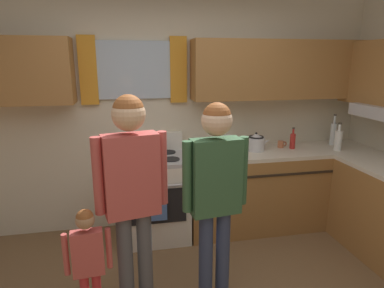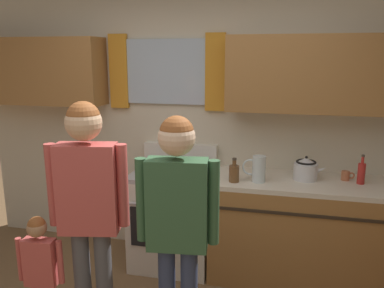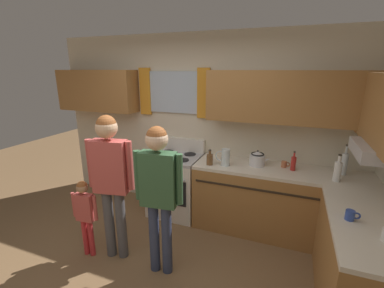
% 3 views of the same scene
% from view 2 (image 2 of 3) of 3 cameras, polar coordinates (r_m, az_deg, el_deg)
% --- Properties ---
extents(back_wall_unit, '(4.60, 0.42, 2.60)m').
position_cam_2_polar(back_wall_unit, '(3.62, 2.37, 5.73)').
color(back_wall_unit, beige).
rests_on(back_wall_unit, ground).
extents(stove_oven, '(0.72, 0.67, 1.10)m').
position_cam_2_polar(stove_oven, '(3.69, -2.71, -10.49)').
color(stove_oven, silver).
rests_on(stove_oven, ground).
extents(bottle_squat_brown, '(0.08, 0.08, 0.21)m').
position_cam_2_polar(bottle_squat_brown, '(3.25, 6.19, -4.24)').
color(bottle_squat_brown, brown).
rests_on(bottle_squat_brown, kitchen_counter_run).
extents(bottle_sauce_red, '(0.06, 0.06, 0.25)m').
position_cam_2_polar(bottle_sauce_red, '(3.47, 23.59, -3.89)').
color(bottle_sauce_red, red).
rests_on(bottle_sauce_red, kitchen_counter_run).
extents(cup_terracotta, '(0.11, 0.07, 0.08)m').
position_cam_2_polar(cup_terracotta, '(3.53, 21.67, -4.34)').
color(cup_terracotta, '#B76642').
rests_on(cup_terracotta, kitchen_counter_run).
extents(stovetop_kettle, '(0.27, 0.20, 0.21)m').
position_cam_2_polar(stovetop_kettle, '(3.42, 16.36, -3.50)').
color(stovetop_kettle, silver).
rests_on(stovetop_kettle, kitchen_counter_run).
extents(water_pitcher, '(0.19, 0.11, 0.22)m').
position_cam_2_polar(water_pitcher, '(3.27, 9.66, -3.60)').
color(water_pitcher, silver).
rests_on(water_pitcher, kitchen_counter_run).
extents(adult_holding_child, '(0.51, 0.23, 1.66)m').
position_cam_2_polar(adult_holding_child, '(2.57, -14.97, -7.66)').
color(adult_holding_child, '#4C4C51').
rests_on(adult_holding_child, ground).
extents(adult_in_plaid, '(0.50, 0.22, 1.60)m').
position_cam_2_polar(adult_in_plaid, '(2.35, -2.16, -10.24)').
color(adult_in_plaid, '#2D3856').
rests_on(adult_in_plaid, ground).
extents(small_child, '(0.32, 0.13, 0.93)m').
position_cam_2_polar(small_child, '(2.83, -21.32, -16.43)').
color(small_child, red).
rests_on(small_child, ground).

